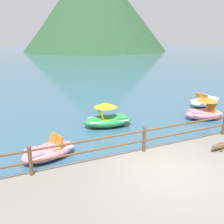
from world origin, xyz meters
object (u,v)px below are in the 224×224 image
Objects in this scene: dog_resting at (219,146)px; pedal_boat_3 at (49,151)px; pedal_boat_0 at (204,112)px; pedal_boat_2 at (108,119)px; pedal_boat_4 at (205,101)px.

dog_resting is 6.44m from pedal_boat_3.
pedal_boat_3 is at bearing -172.67° from pedal_boat_0.
pedal_boat_0 is 1.00× the size of pedal_boat_3.
pedal_boat_2 reaches higher than pedal_boat_4.
pedal_boat_0 is 2.94m from pedal_boat_4.
dog_resting is 5.51m from pedal_boat_2.
pedal_boat_4 is at bearing 16.45° from pedal_boat_3.
pedal_boat_3 reaches higher than dog_resting.
pedal_boat_2 is 4.08m from pedal_boat_3.
pedal_boat_3 is at bearing 155.36° from dog_resting.
dog_resting is at bearing -128.07° from pedal_boat_0.
pedal_boat_2 is 0.98× the size of pedal_boat_4.
pedal_boat_2 is at bearing -172.67° from pedal_boat_4.
dog_resting is 0.45× the size of pedal_boat_3.
pedal_boat_2 reaches higher than pedal_boat_3.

